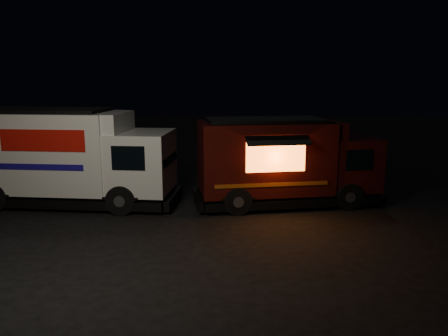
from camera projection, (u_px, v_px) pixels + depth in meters
The scene contains 3 objects.
ground at pixel (157, 234), 12.21m from camera, with size 80.00×80.00×0.00m, color black.
white_truck at pixel (71, 157), 14.89m from camera, with size 7.24×2.47×3.28m, color silver, non-canonical shape.
red_truck at pixel (288, 161), 14.95m from camera, with size 6.37×2.34×2.96m, color #380A0B, non-canonical shape.
Camera 1 is at (3.33, -11.26, 4.28)m, focal length 35.00 mm.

